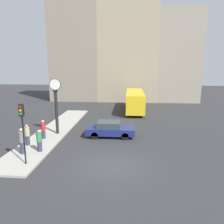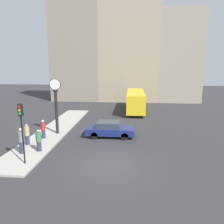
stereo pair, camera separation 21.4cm
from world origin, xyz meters
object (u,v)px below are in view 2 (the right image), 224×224
Objects in this scene: street_clock at (56,105)px; pedestrian_grey_jacket at (21,141)px; pedestrian_tan_coat at (27,135)px; traffic_light_near at (21,121)px; bus_distant at (135,100)px; pedestrian_red_top at (43,129)px; pedestrian_green_hoodie at (39,141)px; sedan_car at (110,129)px.

street_clock is 5.17m from pedestrian_grey_jacket.
pedestrian_grey_jacket reaches higher than pedestrian_tan_coat.
street_clock is (-0.07, 6.40, -0.13)m from traffic_light_near.
pedestrian_tan_coat is 1.73m from pedestrian_grey_jacket.
traffic_light_near is (-7.20, -18.04, 1.34)m from bus_distant.
pedestrian_tan_coat is at bearing 113.20° from traffic_light_near.
pedestrian_tan_coat is 0.89× the size of pedestrian_grey_jacket.
traffic_light_near reaches higher than pedestrian_grey_jacket.
pedestrian_red_top is 2.91m from pedestrian_green_hoodie.
traffic_light_near reaches higher than pedestrian_green_hoodie.
street_clock is 3.09× the size of pedestrian_red_top.
sedan_car is 2.63× the size of pedestrian_red_top.
pedestrian_green_hoodie is at bearing -38.98° from pedestrian_tan_coat.
traffic_light_near is at bearing -81.00° from pedestrian_red_top.
pedestrian_green_hoodie is (-7.15, -15.94, -0.62)m from bus_distant.
bus_distant is at bearing 68.25° from traffic_light_near.
pedestrian_tan_coat is at bearing 103.84° from pedestrian_grey_jacket.
sedan_car is 12.04m from bus_distant.
sedan_car is at bearing 25.95° from pedestrian_tan_coat.
sedan_car is at bearing 52.76° from traffic_light_near.
street_clock reaches higher than pedestrian_red_top.
street_clock is at bearing 66.86° from pedestrian_tan_coat.
pedestrian_grey_jacket is (-8.19, -16.44, -0.50)m from bus_distant.
sedan_car is 0.85× the size of street_clock.
street_clock is at bearing 64.76° from pedestrian_red_top.
bus_distant reaches higher than pedestrian_green_hoodie.
pedestrian_grey_jacket is at bearing -100.87° from street_clock.
traffic_light_near reaches higher than pedestrian_tan_coat.
pedestrian_green_hoodie is (1.45, -1.17, -0.02)m from pedestrian_tan_coat.
street_clock is 3.11× the size of pedestrian_green_hoodie.
pedestrian_tan_coat is at bearing -113.14° from street_clock.
pedestrian_red_top is at bearing 99.00° from traffic_light_near.
pedestrian_red_top is at bearing -166.01° from sedan_car.
traffic_light_near is 2.63m from pedestrian_grey_jacket.
pedestrian_tan_coat reaches higher than pedestrian_green_hoodie.
traffic_light_near is at bearing -91.20° from pedestrian_green_hoodie.
sedan_car is 2.30× the size of pedestrian_grey_jacket.
sedan_car is at bearing -1.35° from street_clock.
street_clock is at bearing 90.63° from traffic_light_near.
traffic_light_near is at bearing -58.23° from pedestrian_grey_jacket.
bus_distant is 1.93× the size of street_clock.
pedestrian_tan_coat is 1.86m from pedestrian_green_hoodie.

